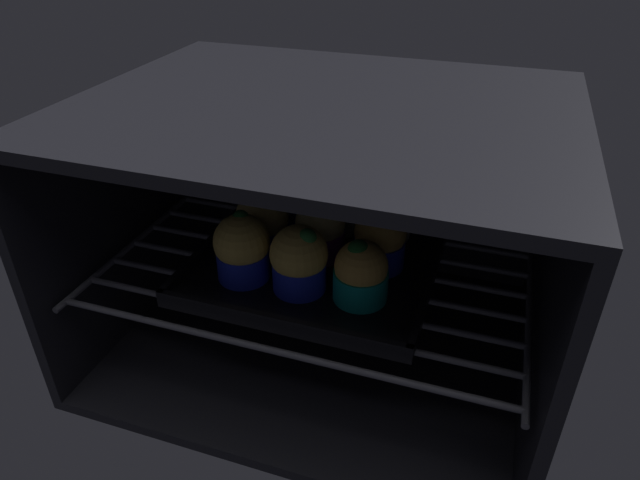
{
  "coord_description": "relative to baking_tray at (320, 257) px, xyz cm",
  "views": [
    {
      "loc": [
        20.12,
        -39.1,
        56.47
      ],
      "look_at": [
        0.0,
        20.6,
        17.45
      ],
      "focal_mm": 31.67,
      "sensor_mm": 36.0,
      "label": 1
    }
  ],
  "objects": [
    {
      "name": "muffin_row2_col0",
      "position": [
        -7.59,
        7.71,
        4.36
      ],
      "size": [
        6.52,
        6.52,
        8.38
      ],
      "color": "#1928B7",
      "rests_on": "baking_tray"
    },
    {
      "name": "baking_tray",
      "position": [
        0.0,
        0.0,
        0.0
      ],
      "size": [
        30.73,
        30.73,
        2.2
      ],
      "color": "black",
      "rests_on": "oven_rack"
    },
    {
      "name": "muffin_row2_col1",
      "position": [
        0.02,
        7.33,
        4.45
      ],
      "size": [
        6.78,
        6.78,
        8.92
      ],
      "color": "silver",
      "rests_on": "baking_tray"
    },
    {
      "name": "muffin_row1_col0",
      "position": [
        -7.98,
        -0.28,
        4.3
      ],
      "size": [
        7.11,
        7.11,
        8.12
      ],
      "color": "#1928B7",
      "rests_on": "baking_tray"
    },
    {
      "name": "muffin_row0_col0",
      "position": [
        -7.44,
        -7.76,
        4.64
      ],
      "size": [
        6.94,
        6.94,
        8.97
      ],
      "color": "#1928B7",
      "rests_on": "baking_tray"
    },
    {
      "name": "muffin_row1_col2",
      "position": [
        8.0,
        0.04,
        4.53
      ],
      "size": [
        6.66,
        6.66,
        8.58
      ],
      "color": "#1928B7",
      "rests_on": "baking_tray"
    },
    {
      "name": "muffin_row2_col2",
      "position": [
        7.22,
        7.77,
        4.1
      ],
      "size": [
        6.52,
        6.52,
        7.7
      ],
      "color": "silver",
      "rests_on": "baking_tray"
    },
    {
      "name": "muffin_row0_col2",
      "position": [
        7.48,
        -7.37,
        4.11
      ],
      "size": [
        6.52,
        6.52,
        8.08
      ],
      "color": "#0C8C84",
      "rests_on": "baking_tray"
    },
    {
      "name": "muffin_row0_col1",
      "position": [
        0.38,
        -7.81,
        4.56
      ],
      "size": [
        6.99,
        6.99,
        8.71
      ],
      "color": "#1928B7",
      "rests_on": "baking_tray"
    },
    {
      "name": "muffin_row1_col1",
      "position": [
        0.01,
        0.13,
        4.36
      ],
      "size": [
        6.57,
        6.57,
        8.6
      ],
      "color": "#7A238C",
      "rests_on": "baking_tray"
    },
    {
      "name": "oven_cavity",
      "position": [
        0.0,
        5.65,
        2.31
      ],
      "size": [
        59.0,
        47.0,
        37.0
      ],
      "color": "black",
      "rests_on": "ground"
    },
    {
      "name": "oven_rack",
      "position": [
        0.0,
        1.4,
        -1.09
      ],
      "size": [
        54.8,
        42.0,
        0.8
      ],
      "color": "#51515B",
      "rests_on": "oven_cavity"
    }
  ]
}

